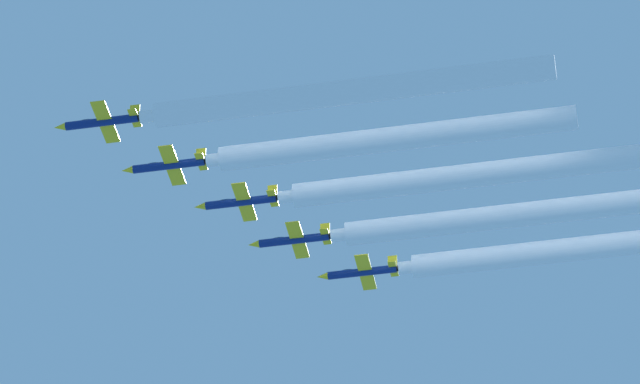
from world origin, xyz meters
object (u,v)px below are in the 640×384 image
Objects in this scene: jet_third_echelon at (239,202)px; jet_fourth_echelon at (292,240)px; jet_lead at (100,122)px; jet_fifth_echelon at (360,272)px; jet_second_echelon at (166,165)px.

jet_third_echelon is 9.05m from jet_fourth_echelon.
jet_fifth_echelon is (30.15, -26.26, -3.35)m from jet_lead.
jet_fourth_echelon reaches higher than jet_fifth_echelon.
jet_fourth_echelon is at bearing -40.05° from jet_lead.
jet_fourth_echelon is at bearing 136.17° from jet_fifth_echelon.
jet_lead is at bearing 138.12° from jet_third_echelon.
jet_lead is 20.51m from jet_third_echelon.
jet_lead is at bearing 139.95° from jet_fourth_echelon.
jet_fifth_echelon is (7.67, -7.37, -0.31)m from jet_fourth_echelon.
jet_third_echelon is at bearing 139.81° from jet_fifth_echelon.
jet_third_echelon is 19.62m from jet_fifth_echelon.
jet_fourth_echelon is (7.28, -5.27, -1.04)m from jet_third_echelon.
jet_second_echelon reaches higher than jet_fifth_echelon.
jet_fourth_echelon is at bearing -35.88° from jet_third_echelon.
jet_lead reaches higher than jet_fifth_echelon.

